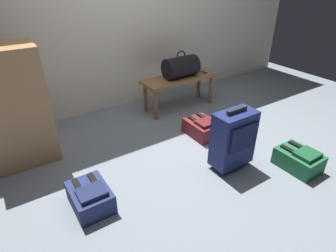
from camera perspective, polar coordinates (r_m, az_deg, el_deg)
The scene contains 9 objects.
ground_plane at distance 2.80m, azimuth 5.43°, elevation -6.40°, with size 6.60×6.60×0.00m, color slate.
bench at distance 3.66m, azimuth 2.33°, elevation 9.02°, with size 1.00×0.36×0.43m.
duffel_bag_black at distance 3.61m, azimuth 2.65°, elevation 12.03°, with size 0.44×0.26×0.34m.
cell_phone at distance 3.82m, azimuth 7.37°, elevation 10.82°, with size 0.07×0.14×0.01m.
suitcase_upright_navy at distance 2.56m, azimuth 13.30°, elevation -2.49°, with size 0.38×0.23×0.61m.
backpack_green at distance 2.87m, azimuth 25.25°, elevation -6.22°, with size 0.28×0.38×0.21m.
backpack_navy at distance 2.31m, azimuth -15.64°, elevation -13.83°, with size 0.28×0.38×0.21m.
backpack_maroon at distance 3.13m, azimuth 6.98°, elevation -0.33°, with size 0.28×0.38×0.21m.
side_cabinet at distance 2.87m, azimuth -29.10°, elevation 3.35°, with size 0.56×0.44×1.10m.
Camera 1 is at (-1.46, -1.75, 1.63)m, focal length 29.69 mm.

